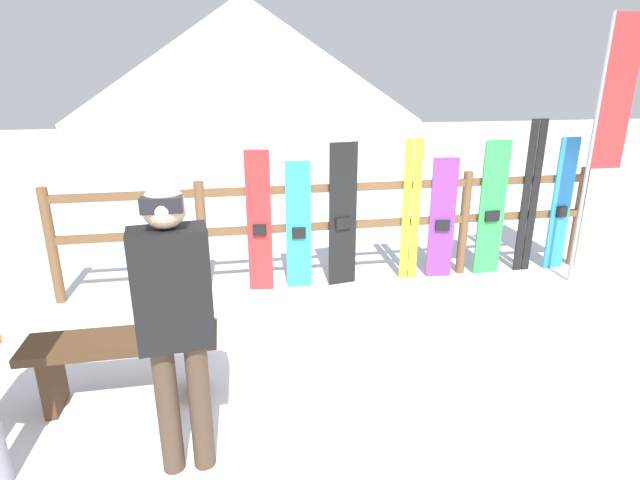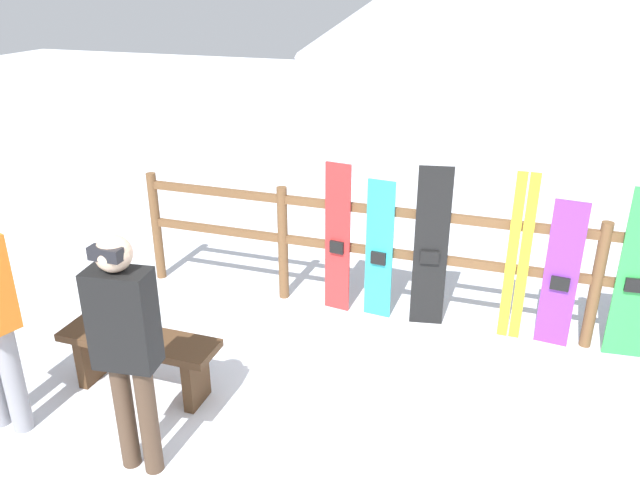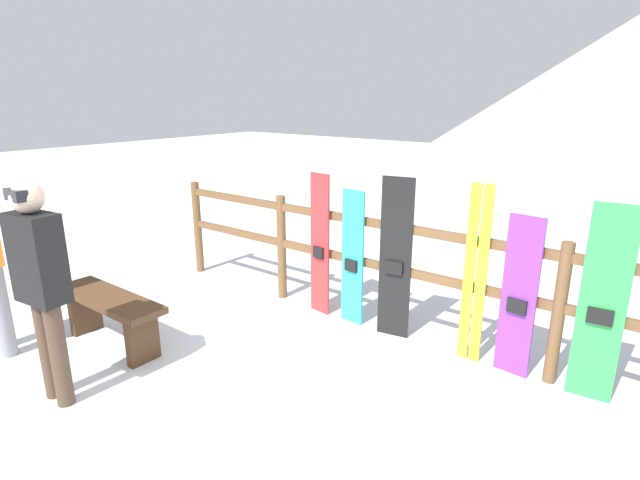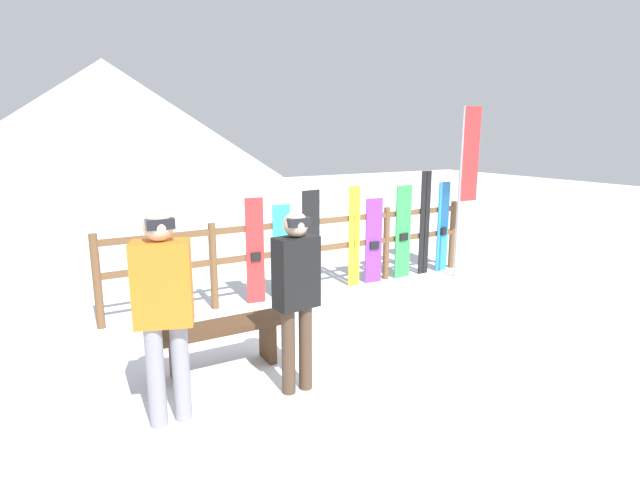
{
  "view_description": "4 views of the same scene",
  "coord_description": "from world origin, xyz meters",
  "px_view_note": "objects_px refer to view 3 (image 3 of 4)",
  "views": [
    {
      "loc": [
        -1.15,
        -3.04,
        2.19
      ],
      "look_at": [
        -0.39,
        1.04,
        0.81
      ],
      "focal_mm": 28.0,
      "sensor_mm": 36.0,
      "label": 1
    },
    {
      "loc": [
        0.7,
        -3.29,
        3.06
      ],
      "look_at": [
        -0.74,
        1.01,
        1.12
      ],
      "focal_mm": 35.0,
      "sensor_mm": 36.0,
      "label": 2
    },
    {
      "loc": [
        2.13,
        -2.0,
        2.25
      ],
      "look_at": [
        -0.27,
        1.14,
        1.09
      ],
      "focal_mm": 28.0,
      "sensor_mm": 36.0,
      "label": 3
    },
    {
      "loc": [
        -3.37,
        -4.38,
        2.35
      ],
      "look_at": [
        -0.32,
        1.04,
        1.01
      ],
      "focal_mm": 28.0,
      "sensor_mm": 36.0,
      "label": 4
    }
  ],
  "objects_px": {
    "person_black": "(41,278)",
    "snowboard_purple": "(519,298)",
    "snowboard_green": "(602,306)",
    "snowboard_cyan": "(353,259)",
    "ski_pair_yellow": "(475,275)",
    "snowboard_black_stripe": "(395,260)",
    "bench": "(110,310)",
    "snowboard_red": "(320,245)"
  },
  "relations": [
    {
      "from": "person_black",
      "to": "snowboard_purple",
      "type": "xyz_separation_m",
      "value": [
        2.61,
        2.48,
        -0.32
      ]
    },
    {
      "from": "snowboard_green",
      "to": "snowboard_cyan",
      "type": "bearing_deg",
      "value": -180.0
    },
    {
      "from": "person_black",
      "to": "snowboard_purple",
      "type": "bearing_deg",
      "value": 43.47
    },
    {
      "from": "ski_pair_yellow",
      "to": "snowboard_green",
      "type": "relative_size",
      "value": 1.02
    },
    {
      "from": "snowboard_black_stripe",
      "to": "ski_pair_yellow",
      "type": "height_order",
      "value": "ski_pair_yellow"
    },
    {
      "from": "snowboard_black_stripe",
      "to": "snowboard_purple",
      "type": "xyz_separation_m",
      "value": [
        1.13,
        -0.0,
        -0.09
      ]
    },
    {
      "from": "bench",
      "to": "snowboard_black_stripe",
      "type": "xyz_separation_m",
      "value": [
        1.95,
        1.76,
        0.41
      ]
    },
    {
      "from": "snowboard_red",
      "to": "bench",
      "type": "bearing_deg",
      "value": -121.2
    },
    {
      "from": "ski_pair_yellow",
      "to": "snowboard_purple",
      "type": "distance_m",
      "value": 0.38
    },
    {
      "from": "snowboard_cyan",
      "to": "snowboard_green",
      "type": "distance_m",
      "value": 2.19
    },
    {
      "from": "snowboard_green",
      "to": "snowboard_red",
      "type": "bearing_deg",
      "value": -180.0
    },
    {
      "from": "snowboard_red",
      "to": "snowboard_purple",
      "type": "height_order",
      "value": "snowboard_red"
    },
    {
      "from": "snowboard_cyan",
      "to": "ski_pair_yellow",
      "type": "bearing_deg",
      "value": 0.16
    },
    {
      "from": "snowboard_red",
      "to": "snowboard_black_stripe",
      "type": "height_order",
      "value": "snowboard_black_stripe"
    },
    {
      "from": "snowboard_black_stripe",
      "to": "snowboard_green",
      "type": "distance_m",
      "value": 1.71
    },
    {
      "from": "ski_pair_yellow",
      "to": "bench",
      "type": "bearing_deg",
      "value": -146.95
    },
    {
      "from": "snowboard_red",
      "to": "person_black",
      "type": "bearing_deg",
      "value": -103.75
    },
    {
      "from": "snowboard_cyan",
      "to": "snowboard_black_stripe",
      "type": "relative_size",
      "value": 0.89
    },
    {
      "from": "snowboard_purple",
      "to": "ski_pair_yellow",
      "type": "bearing_deg",
      "value": 179.45
    },
    {
      "from": "bench",
      "to": "snowboard_purple",
      "type": "distance_m",
      "value": 3.55
    },
    {
      "from": "bench",
      "to": "ski_pair_yellow",
      "type": "bearing_deg",
      "value": 33.05
    },
    {
      "from": "ski_pair_yellow",
      "to": "person_black",
      "type": "bearing_deg",
      "value": -132.15
    },
    {
      "from": "bench",
      "to": "snowboard_cyan",
      "type": "bearing_deg",
      "value": 50.05
    },
    {
      "from": "person_black",
      "to": "snowboard_cyan",
      "type": "height_order",
      "value": "person_black"
    },
    {
      "from": "bench",
      "to": "snowboard_black_stripe",
      "type": "height_order",
      "value": "snowboard_black_stripe"
    },
    {
      "from": "snowboard_black_stripe",
      "to": "ski_pair_yellow",
      "type": "relative_size",
      "value": 0.99
    },
    {
      "from": "bench",
      "to": "snowboard_black_stripe",
      "type": "relative_size",
      "value": 0.82
    },
    {
      "from": "snowboard_purple",
      "to": "snowboard_black_stripe",
      "type": "bearing_deg",
      "value": 179.99
    },
    {
      "from": "snowboard_green",
      "to": "snowboard_black_stripe",
      "type": "bearing_deg",
      "value": 180.0
    },
    {
      "from": "person_black",
      "to": "snowboard_black_stripe",
      "type": "height_order",
      "value": "person_black"
    },
    {
      "from": "bench",
      "to": "person_black",
      "type": "bearing_deg",
      "value": -57.69
    },
    {
      "from": "person_black",
      "to": "snowboard_purple",
      "type": "height_order",
      "value": "person_black"
    },
    {
      "from": "snowboard_red",
      "to": "ski_pair_yellow",
      "type": "distance_m",
      "value": 1.64
    },
    {
      "from": "snowboard_green",
      "to": "bench",
      "type": "bearing_deg",
      "value": -154.35
    },
    {
      "from": "snowboard_cyan",
      "to": "snowboard_purple",
      "type": "distance_m",
      "value": 1.6
    },
    {
      "from": "person_black",
      "to": "snowboard_cyan",
      "type": "relative_size",
      "value": 1.23
    },
    {
      "from": "snowboard_cyan",
      "to": "bench",
      "type": "bearing_deg",
      "value": -129.95
    },
    {
      "from": "snowboard_red",
      "to": "snowboard_black_stripe",
      "type": "bearing_deg",
      "value": 0.0
    },
    {
      "from": "person_black",
      "to": "snowboard_cyan",
      "type": "xyz_separation_m",
      "value": [
        1.01,
        2.48,
        -0.31
      ]
    },
    {
      "from": "bench",
      "to": "snowboard_cyan",
      "type": "xyz_separation_m",
      "value": [
        1.47,
        1.76,
        0.32
      ]
    },
    {
      "from": "snowboard_black_stripe",
      "to": "ski_pair_yellow",
      "type": "xyz_separation_m",
      "value": [
        0.76,
        0.0,
        0.01
      ]
    },
    {
      "from": "bench",
      "to": "snowboard_red",
      "type": "xyz_separation_m",
      "value": [
        1.06,
        1.76,
        0.38
      ]
    }
  ]
}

